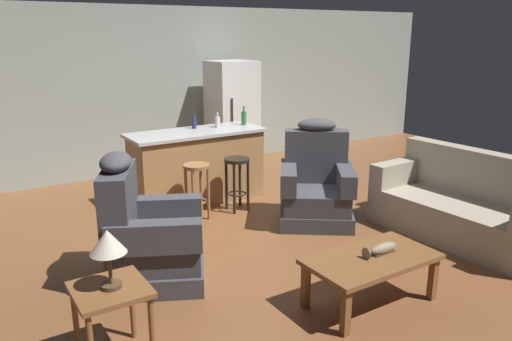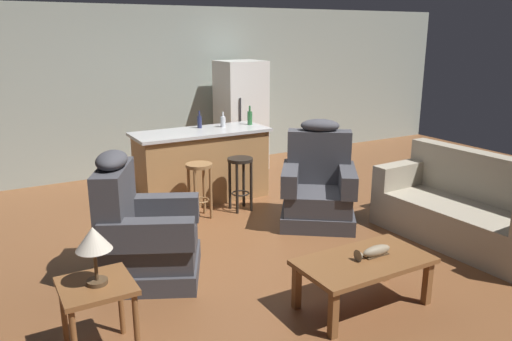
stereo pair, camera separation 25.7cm
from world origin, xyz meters
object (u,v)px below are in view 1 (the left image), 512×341
table_lamp (108,244)px  bottle_tall_green (244,118)px  bottle_short_amber (194,122)px  recliner_near_lamp (146,236)px  end_table (111,301)px  bar_stool_right (237,174)px  couch (464,208)px  kitchen_island (197,166)px  bar_stool_left (197,181)px  fish_figurine (381,249)px  refrigerator (232,116)px  coffee_table (371,263)px  recliner_near_island (316,186)px  bottle_wine_dark (217,122)px

table_lamp → bottle_tall_green: bottle_tall_green is taller
bottle_tall_green → bottle_short_amber: 0.72m
recliner_near_lamp → end_table: 1.18m
bar_stool_right → couch: bearing=-51.4°
kitchen_island → bar_stool_left: bearing=-116.2°
recliner_near_lamp → bottle_short_amber: recliner_near_lamp is taller
bottle_short_amber → couch: bearing=-57.2°
fish_figurine → refrigerator: size_ratio=0.19×
coffee_table → fish_figurine: size_ratio=3.24×
couch → kitchen_island: 3.32m
end_table → recliner_near_island: bearing=25.7°
fish_figurine → kitchen_island: 3.19m
recliner_near_island → bottle_short_amber: (-0.82, 1.59, 0.62)m
couch → recliner_near_lamp: size_ratio=1.61×
bar_stool_left → refrigerator: size_ratio=0.39×
coffee_table → refrigerator: bearing=74.7°
end_table → bottle_tall_green: bearing=45.9°
bottle_short_amber → bottle_wine_dark: 0.32m
refrigerator → bottle_tall_green: (-0.46, -1.14, 0.17)m
fish_figurine → bottle_wine_dark: bearing=85.9°
recliner_near_lamp → bottle_short_amber: size_ratio=5.15×
recliner_near_island → bottle_tall_green: bearing=-139.7°
fish_figurine → bar_stool_left: (-0.43, 2.56, 0.01)m
fish_figurine → bottle_short_amber: (-0.07, 3.36, 0.58)m
end_table → bottle_wine_dark: bearing=50.7°
recliner_near_island → refrigerator: (0.35, 2.62, 0.46)m
recliner_near_lamp → bottle_short_amber: bearing=79.7°
table_lamp → bottle_wine_dark: (2.35, 2.89, 0.16)m
fish_figurine → bar_stool_left: bar_stool_left is taller
end_table → refrigerator: (3.23, 4.00, 0.42)m
coffee_table → end_table: bearing=169.3°
couch → bar_stool_right: size_ratio=2.85×
couch → recliner_near_island: 1.65m
bottle_wine_dark → refrigerator: bearing=52.3°
end_table → bottle_wine_dark: 3.76m
table_lamp → bottle_short_amber: 3.62m
couch → bottle_tall_green: (-1.14, 2.76, 0.71)m
recliner_near_island → refrigerator: refrigerator is taller
recliner_near_lamp → bottle_wine_dark: (1.74, 1.87, 0.61)m
refrigerator → recliner_near_lamp: bearing=-131.0°
kitchen_island → couch: bearing=-54.8°
coffee_table → bar_stool_right: bearing=85.1°
kitchen_island → bar_stool_left: kitchen_island is taller
fish_figurine → kitchen_island: bearing=92.2°
kitchen_island → refrigerator: (1.23, 1.20, 0.40)m
recliner_near_lamp → bottle_tall_green: bearing=66.7°
bar_stool_left → coffee_table: bearing=-82.4°
coffee_table → bottle_tall_green: bearing=77.2°
bar_stool_right → bottle_tall_green: size_ratio=2.59×
couch → kitchen_island: size_ratio=1.08×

